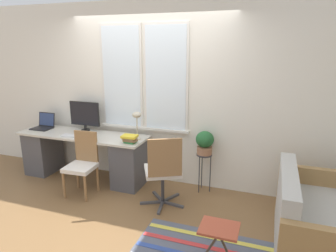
{
  "coord_description": "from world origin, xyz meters",
  "views": [
    {
      "loc": [
        1.74,
        -3.45,
        2.06
      ],
      "look_at": [
        0.46,
        0.15,
        1.03
      ],
      "focal_mm": 32.0,
      "sensor_mm": 36.0,
      "label": 1
    }
  ],
  "objects_px": {
    "monitor": "(85,115)",
    "plant_stand": "(204,159)",
    "couch_loveseat": "(312,224)",
    "folding_stool": "(219,231)",
    "desk_lamp": "(137,118)",
    "book_stack": "(130,139)",
    "mouse": "(88,137)",
    "office_chair_swivel": "(163,170)",
    "desk_chair_wooden": "(82,162)",
    "potted_plant": "(205,142)",
    "keyboard": "(73,136)",
    "laptop": "(44,125)"
  },
  "relations": [
    {
      "from": "book_stack",
      "to": "folding_stool",
      "type": "height_order",
      "value": "book_stack"
    },
    {
      "from": "plant_stand",
      "to": "book_stack",
      "type": "bearing_deg",
      "value": -160.56
    },
    {
      "from": "office_chair_swivel",
      "to": "potted_plant",
      "type": "distance_m",
      "value": 0.76
    },
    {
      "from": "monitor",
      "to": "desk_lamp",
      "type": "height_order",
      "value": "monitor"
    },
    {
      "from": "folding_stool",
      "to": "potted_plant",
      "type": "bearing_deg",
      "value": 108.48
    },
    {
      "from": "desk_chair_wooden",
      "to": "plant_stand",
      "type": "relative_size",
      "value": 1.55
    },
    {
      "from": "potted_plant",
      "to": "folding_stool",
      "type": "relative_size",
      "value": 0.83
    },
    {
      "from": "desk_lamp",
      "to": "potted_plant",
      "type": "height_order",
      "value": "desk_lamp"
    },
    {
      "from": "mouse",
      "to": "book_stack",
      "type": "height_order",
      "value": "book_stack"
    },
    {
      "from": "keyboard",
      "to": "book_stack",
      "type": "relative_size",
      "value": 1.72
    },
    {
      "from": "desk_lamp",
      "to": "monitor",
      "type": "bearing_deg",
      "value": 171.53
    },
    {
      "from": "keyboard",
      "to": "desk_lamp",
      "type": "xyz_separation_m",
      "value": [
        0.97,
        0.2,
        0.32
      ]
    },
    {
      "from": "desk_lamp",
      "to": "potted_plant",
      "type": "xyz_separation_m",
      "value": [
        0.97,
        0.15,
        -0.31
      ]
    },
    {
      "from": "keyboard",
      "to": "desk_chair_wooden",
      "type": "height_order",
      "value": "desk_chair_wooden"
    },
    {
      "from": "monitor",
      "to": "keyboard",
      "type": "bearing_deg",
      "value": -87.04
    },
    {
      "from": "office_chair_swivel",
      "to": "potted_plant",
      "type": "height_order",
      "value": "office_chair_swivel"
    },
    {
      "from": "monitor",
      "to": "office_chair_swivel",
      "type": "relative_size",
      "value": 0.54
    },
    {
      "from": "laptop",
      "to": "plant_stand",
      "type": "xyz_separation_m",
      "value": [
        2.7,
        0.13,
        -0.3
      ]
    },
    {
      "from": "desk_lamp",
      "to": "book_stack",
      "type": "bearing_deg",
      "value": -96.93
    },
    {
      "from": "book_stack",
      "to": "desk_lamp",
      "type": "bearing_deg",
      "value": 83.07
    },
    {
      "from": "plant_stand",
      "to": "mouse",
      "type": "bearing_deg",
      "value": -167.82
    },
    {
      "from": "keyboard",
      "to": "couch_loveseat",
      "type": "height_order",
      "value": "couch_loveseat"
    },
    {
      "from": "desk_lamp",
      "to": "book_stack",
      "type": "relative_size",
      "value": 1.86
    },
    {
      "from": "desk_lamp",
      "to": "book_stack",
      "type": "xyz_separation_m",
      "value": [
        -0.02,
        -0.2,
        -0.26
      ]
    },
    {
      "from": "desk_lamp",
      "to": "potted_plant",
      "type": "bearing_deg",
      "value": 9.01
    },
    {
      "from": "desk_chair_wooden",
      "to": "potted_plant",
      "type": "bearing_deg",
      "value": 17.98
    },
    {
      "from": "desk_lamp",
      "to": "office_chair_swivel",
      "type": "xyz_separation_m",
      "value": [
        0.57,
        -0.45,
        -0.54
      ]
    },
    {
      "from": "mouse",
      "to": "office_chair_swivel",
      "type": "height_order",
      "value": "office_chair_swivel"
    },
    {
      "from": "plant_stand",
      "to": "folding_stool",
      "type": "distance_m",
      "value": 1.52
    },
    {
      "from": "desk_lamp",
      "to": "couch_loveseat",
      "type": "bearing_deg",
      "value": -18.3
    },
    {
      "from": "desk_chair_wooden",
      "to": "desk_lamp",
      "type": "bearing_deg",
      "value": 33.08
    },
    {
      "from": "desk_chair_wooden",
      "to": "keyboard",
      "type": "bearing_deg",
      "value": 137.43
    },
    {
      "from": "laptop",
      "to": "potted_plant",
      "type": "bearing_deg",
      "value": 2.7
    },
    {
      "from": "keyboard",
      "to": "couch_loveseat",
      "type": "xyz_separation_m",
      "value": [
        3.28,
        -0.56,
        -0.45
      ]
    },
    {
      "from": "laptop",
      "to": "folding_stool",
      "type": "height_order",
      "value": "laptop"
    },
    {
      "from": "monitor",
      "to": "plant_stand",
      "type": "bearing_deg",
      "value": 0.2
    },
    {
      "from": "laptop",
      "to": "mouse",
      "type": "distance_m",
      "value": 1.04
    },
    {
      "from": "potted_plant",
      "to": "desk_chair_wooden",
      "type": "bearing_deg",
      "value": -158.79
    },
    {
      "from": "desk_lamp",
      "to": "laptop",
      "type": "bearing_deg",
      "value": 179.1
    },
    {
      "from": "couch_loveseat",
      "to": "folding_stool",
      "type": "height_order",
      "value": "couch_loveseat"
    },
    {
      "from": "monitor",
      "to": "couch_loveseat",
      "type": "distance_m",
      "value": 3.49
    },
    {
      "from": "monitor",
      "to": "desk_lamp",
      "type": "distance_m",
      "value": 1.0
    },
    {
      "from": "keyboard",
      "to": "desk_lamp",
      "type": "height_order",
      "value": "desk_lamp"
    },
    {
      "from": "potted_plant",
      "to": "mouse",
      "type": "bearing_deg",
      "value": -167.82
    },
    {
      "from": "laptop",
      "to": "folding_stool",
      "type": "bearing_deg",
      "value": -22.35
    },
    {
      "from": "keyboard",
      "to": "couch_loveseat",
      "type": "bearing_deg",
      "value": -9.69
    },
    {
      "from": "laptop",
      "to": "plant_stand",
      "type": "relative_size",
      "value": 0.55
    },
    {
      "from": "laptop",
      "to": "mouse",
      "type": "relative_size",
      "value": 4.74
    },
    {
      "from": "monitor",
      "to": "plant_stand",
      "type": "distance_m",
      "value": 2.03
    },
    {
      "from": "laptop",
      "to": "book_stack",
      "type": "bearing_deg",
      "value": -7.52
    }
  ]
}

